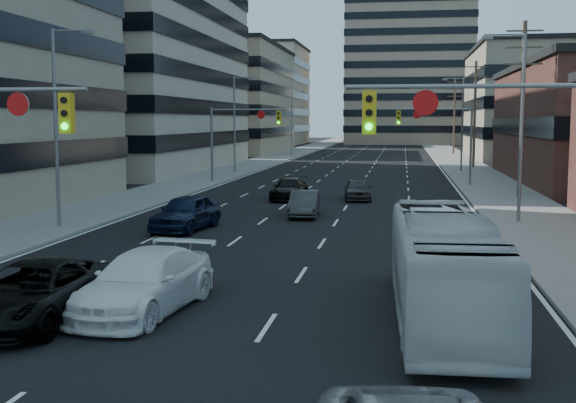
{
  "coord_description": "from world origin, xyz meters",
  "views": [
    {
      "loc": [
        4.96,
        -10.57,
        4.96
      ],
      "look_at": [
        1.11,
        13.61,
        2.2
      ],
      "focal_mm": 45.0,
      "sensor_mm": 36.0,
      "label": 1
    }
  ],
  "objects_px": {
    "sedan_blue": "(186,213)",
    "transit_bus": "(443,268)",
    "black_pickup": "(35,293)",
    "white_van": "(145,282)"
  },
  "relations": [
    {
      "from": "sedan_blue",
      "to": "transit_bus",
      "type": "bearing_deg",
      "value": -44.26
    },
    {
      "from": "black_pickup",
      "to": "white_van",
      "type": "relative_size",
      "value": 0.99
    },
    {
      "from": "transit_bus",
      "to": "sedan_blue",
      "type": "xyz_separation_m",
      "value": [
        -10.68,
        13.32,
        -0.53
      ]
    },
    {
      "from": "white_van",
      "to": "transit_bus",
      "type": "xyz_separation_m",
      "value": [
        7.6,
        0.37,
        0.55
      ]
    },
    {
      "from": "sedan_blue",
      "to": "white_van",
      "type": "bearing_deg",
      "value": -70.31
    },
    {
      "from": "black_pickup",
      "to": "white_van",
      "type": "xyz_separation_m",
      "value": [
        2.32,
        1.37,
        0.04
      ]
    },
    {
      "from": "transit_bus",
      "to": "white_van",
      "type": "bearing_deg",
      "value": -179.57
    },
    {
      "from": "black_pickup",
      "to": "sedan_blue",
      "type": "height_order",
      "value": "sedan_blue"
    },
    {
      "from": "transit_bus",
      "to": "sedan_blue",
      "type": "height_order",
      "value": "transit_bus"
    },
    {
      "from": "black_pickup",
      "to": "transit_bus",
      "type": "height_order",
      "value": "transit_bus"
    }
  ]
}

